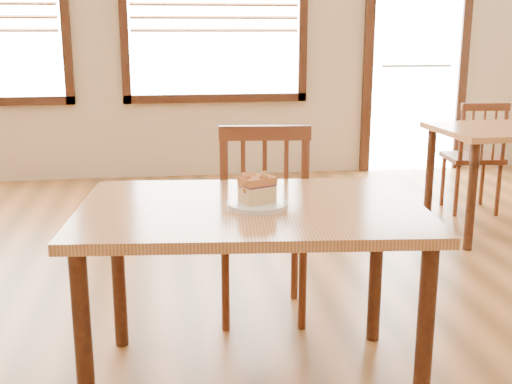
% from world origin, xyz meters
% --- Properties ---
extents(entry_door, '(1.08, 0.06, 2.29)m').
position_xyz_m(entry_door, '(2.30, 3.98, 1.20)').
color(entry_door, white).
rests_on(entry_door, ground).
extents(cafe_table_main, '(1.37, 0.98, 0.75)m').
position_xyz_m(cafe_table_main, '(0.10, 0.09, 0.66)').
color(cafe_table_main, tan).
rests_on(cafe_table_main, ground).
extents(cafe_chair_main, '(0.49, 0.49, 1.00)m').
position_xyz_m(cafe_chair_main, '(0.24, 0.70, 0.50)').
color(cafe_chair_main, '#592A18').
rests_on(cafe_chair_main, ground).
extents(cafe_chair_second, '(0.44, 0.44, 0.88)m').
position_xyz_m(cafe_chair_second, '(2.16, 2.36, 0.45)').
color(cafe_chair_second, '#592A18').
rests_on(cafe_chair_second, ground).
extents(plate, '(0.23, 0.23, 0.02)m').
position_xyz_m(plate, '(0.12, 0.06, 0.76)').
color(plate, white).
rests_on(plate, cafe_table_main).
extents(cake_slice, '(0.15, 0.13, 0.11)m').
position_xyz_m(cake_slice, '(0.11, 0.06, 0.82)').
color(cake_slice, '#FFD390').
rests_on(cake_slice, plate).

